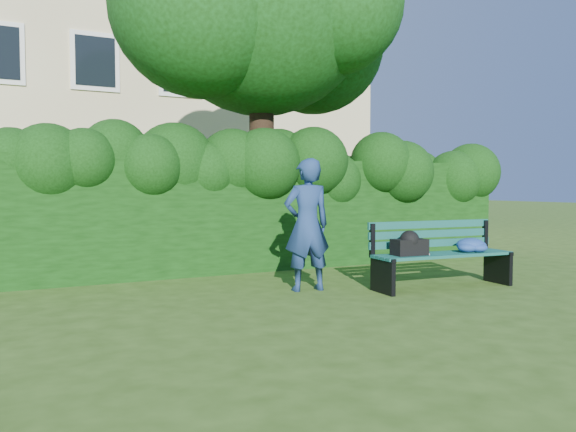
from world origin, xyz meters
name	(u,v)px	position (x,y,z in m)	size (l,w,h in m)	color
ground	(309,291)	(0.00, 0.00, 0.00)	(80.00, 80.00, 0.00)	#324D17
apartment_building	(114,53)	(0.00, 13.99, 6.00)	(16.00, 8.08, 12.00)	#C7B685
hedge	(244,215)	(0.00, 2.20, 0.90)	(10.00, 1.00, 1.80)	black
tree	(261,4)	(0.68, 3.03, 4.64)	(5.36, 4.66, 6.72)	black
park_bench	(443,251)	(1.73, -0.60, 0.50)	(2.03, 0.69, 0.89)	#0D3D42
man_reading	(307,225)	(-0.01, 0.03, 0.86)	(0.63, 0.41, 1.73)	navy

